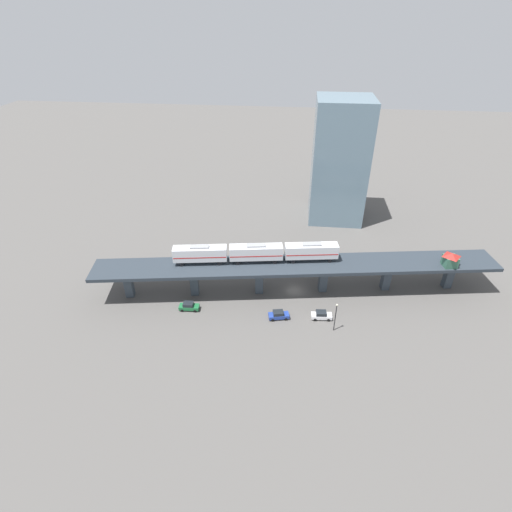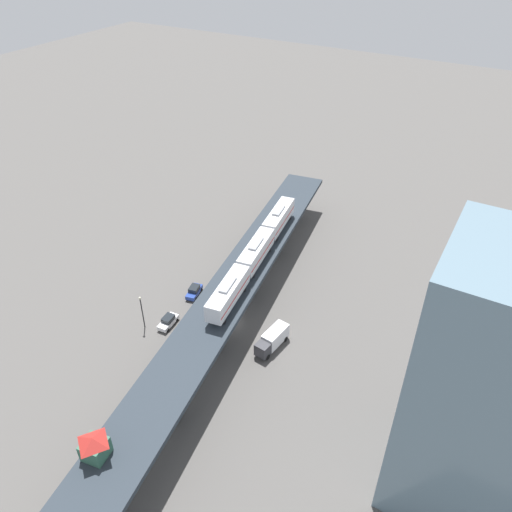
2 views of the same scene
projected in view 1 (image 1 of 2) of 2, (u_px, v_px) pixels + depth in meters
The scene contains 10 objects.
ground_plane at pixel (295, 291), 94.63m from camera, with size 400.00×400.00×0.00m, color #514F4C.
elevated_viaduct at pixel (295, 268), 91.12m from camera, with size 22.45×92.20×7.61m.
subway_train at pixel (256, 252), 90.02m from camera, with size 8.49×37.19×4.45m.
signal_hut at pixel (451, 259), 88.91m from camera, with size 3.68×3.68×3.40m.
street_car_white at pixel (321, 315), 85.75m from camera, with size 2.20×4.52×1.89m.
street_car_green at pixel (189, 306), 88.28m from camera, with size 2.12×4.48×1.89m.
street_car_blue at pixel (279, 315), 85.82m from camera, with size 2.71×4.68×1.89m.
delivery_truck at pixel (301, 263), 101.33m from camera, with size 3.10×7.42×3.20m.
street_lamp at pixel (336, 315), 80.98m from camera, with size 0.44×0.44×6.94m.
office_tower at pixel (339, 161), 118.47m from camera, with size 16.00×16.00×36.00m.
Camera 1 is at (76.10, -1.00, 57.57)m, focal length 28.00 mm.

